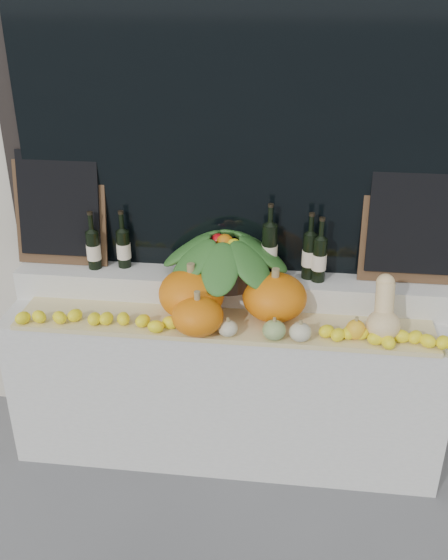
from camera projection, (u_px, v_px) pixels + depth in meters
The scene contains 18 objects.
storefront_facade at pixel (242, 21), 3.27m from camera, with size 7.00×0.94×4.50m.
display_sill at pixel (226, 383), 3.45m from camera, with size 2.30×0.55×0.88m, color silver.
rear_tier at pixel (229, 288), 3.35m from camera, with size 2.30×0.25×0.16m, color silver.
straw_bedding at pixel (223, 325), 3.14m from camera, with size 2.10×0.32×0.03m, color tan.
pumpkin_left at pixel (192, 294), 3.14m from camera, with size 0.33×0.33×0.25m, color orange.
pumpkin_right at pixel (275, 297), 3.13m from camera, with size 0.33×0.33×0.23m, color orange.
pumpkin_center at pixel (198, 316), 3.00m from camera, with size 0.25×0.25×0.19m, color orange.
butternut_squash at pixel (384, 314), 2.97m from camera, with size 0.16×0.22×0.30m.
decorative_gourds at pixel (252, 326), 3.00m from camera, with size 0.89×0.16×0.16m.
lemon_heap at pixel (220, 329), 3.02m from camera, with size 2.20×0.16×0.06m, color yellow, non-canonical shape.
produce_bowl at pixel (225, 255), 3.25m from camera, with size 0.71×0.71×0.24m.
wine_bottle_far_left at pixel (94, 249), 3.34m from camera, with size 0.08×0.08×0.32m.
wine_bottle_near_left at pixel (124, 248), 3.36m from camera, with size 0.08×0.08×0.32m.
wine_bottle_tall at pixel (269, 250), 3.24m from camera, with size 0.08×0.08×0.40m.
wine_bottle_near_right at pixel (309, 255), 3.23m from camera, with size 0.08×0.08×0.36m.
wine_bottle_far_right at pixel (319, 259), 3.20m from camera, with size 0.08×0.08×0.35m.
chalkboard_left at pixel (59, 206), 3.32m from camera, with size 0.50×0.13×0.61m.
chalkboard_right at pixel (413, 221), 3.13m from camera, with size 0.50×0.13×0.61m.
Camera 1 is at (0.33, -1.27, 2.52)m, focal length 40.00 mm.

